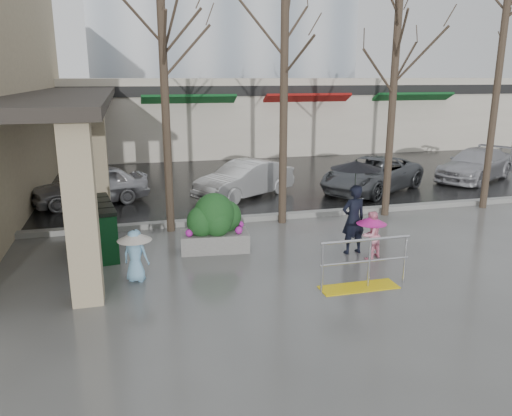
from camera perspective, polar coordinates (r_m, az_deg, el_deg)
name	(u,v)px	position (r m, az deg, el deg)	size (l,w,h in m)	color
ground	(279,272)	(10.92, 2.67, -7.29)	(120.00, 120.00, 0.00)	#51514F
street_asphalt	(176,143)	(32.06, -9.11, 7.30)	(120.00, 36.00, 0.01)	black
curb	(239,219)	(14.55, -1.98, -1.27)	(120.00, 0.30, 0.15)	gray
canopy_slab	(67,92)	(17.74, -20.80, 12.34)	(2.80, 18.00, 0.25)	#2D2823
pillar_front	(81,212)	(9.49, -19.35, -0.42)	(0.55, 0.55, 3.50)	tan
pillar_back	(98,157)	(15.85, -17.64, 5.58)	(0.55, 0.55, 3.50)	tan
storefront_row	(219,115)	(28.15, -4.31, 10.53)	(34.00, 6.74, 4.00)	beige
handrail	(362,270)	(10.23, 12.07, -6.92)	(1.90, 0.50, 1.03)	yellow
tree_west	(162,36)	(13.32, -10.68, 18.79)	(3.20, 3.20, 6.80)	#382B21
tree_midwest	(285,32)	(13.95, 3.31, 19.43)	(3.20, 3.20, 7.00)	#382B21
tree_mideast	(396,49)	(15.26, 15.73, 17.13)	(3.20, 3.20, 6.50)	#382B21
tree_east	(504,32)	(17.29, 26.45, 17.59)	(3.20, 3.20, 7.20)	#382B21
woman	(354,199)	(11.87, 11.19, 1.05)	(1.19, 1.19, 2.27)	black
child_pink	(371,231)	(11.78, 13.01, -2.61)	(0.70, 0.70, 1.13)	pink
child_blue	(135,250)	(10.51, -13.64, -4.65)	(0.71, 0.71, 1.11)	#79B0D7
planter	(215,223)	(12.07, -4.76, -1.73)	(1.70, 1.00, 1.42)	gray
news_boxes	(103,227)	(12.53, -17.11, -2.07)	(0.78, 2.22, 1.21)	#0D3C1A
car_a	(90,185)	(17.29, -18.40, 2.46)	(1.49, 3.70, 1.26)	silver
car_b	(245,179)	(17.42, -1.29, 3.31)	(1.33, 3.82, 1.26)	silver
car_c	(372,174)	(18.75, 13.12, 3.76)	(2.09, 4.53, 1.26)	#505457
car_d	(475,165)	(22.20, 23.79, 4.56)	(1.77, 4.34, 1.26)	#ACACB1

